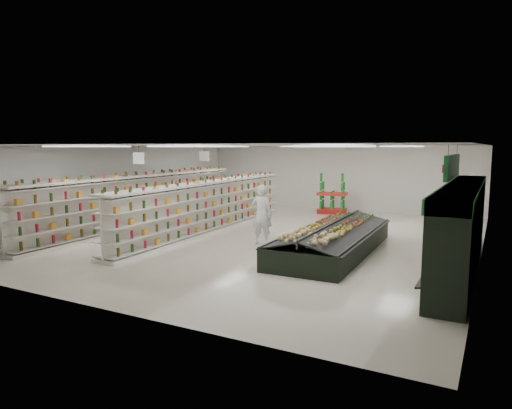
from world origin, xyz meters
The scene contains 16 objects.
floor centered at (0.00, 0.00, 0.00)m, with size 16.00×16.00×0.00m, color beige.
ceiling centered at (0.00, 0.00, 3.20)m, with size 14.00×16.00×0.02m, color white.
wall_back centered at (0.00, 8.00, 1.60)m, with size 14.00×0.02×3.20m, color white.
wall_front centered at (0.00, -8.00, 1.60)m, with size 14.00×0.02×3.20m, color white.
wall_left centered at (-7.00, 0.00, 1.60)m, with size 0.02×16.00×3.20m, color white.
wall_right centered at (7.00, 0.00, 1.60)m, with size 0.02×16.00×3.20m, color white.
produce_wall_case centered at (6.53, -1.50, 1.24)m, with size 0.93×8.00×2.20m.
aisle_sign_near centered at (-3.80, -2.00, 2.75)m, with size 0.52×0.06×0.75m.
aisle_sign_far centered at (-3.80, 2.00, 2.75)m, with size 0.52×0.06×0.75m.
hortifruti_banner centered at (6.25, -1.50, 2.65)m, with size 0.12×3.20×0.95m.
gondola_left centered at (-5.11, -0.48, 0.95)m, with size 1.32×11.95×2.07m.
gondola_center centered at (-2.17, -0.14, 0.86)m, with size 1.23×10.89×1.88m.
produce_island centered at (3.04, -1.21, 0.42)m, with size 2.39×6.18×0.91m.
soda_endcap centered at (0.39, 6.53, 0.85)m, with size 1.52×1.17×1.75m.
shopper_main centered at (0.64, -1.25, 0.97)m, with size 0.71×0.46×1.94m, color white.
shopper_background centered at (-3.29, 3.99, 0.86)m, with size 0.84×0.52×1.73m, color tan.
Camera 1 is at (7.31, -14.16, 3.15)m, focal length 32.00 mm.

